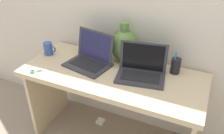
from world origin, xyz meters
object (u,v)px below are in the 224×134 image
coffee_mug (49,49)px  scissors (36,71)px  laptop_right (142,68)px  power_brick (100,121)px  green_vase (124,45)px  pen_cup (176,66)px  laptop_left (91,56)px

coffee_mug → scissors: (0.08, -0.27, -0.05)m
laptop_right → power_brick: laptop_right is taller
green_vase → scissors: green_vase is taller
laptop_right → coffee_mug: (-0.82, -0.01, -0.01)m
coffee_mug → pen_cup: size_ratio=0.67×
pen_cup → power_brick: (-0.61, -0.05, -0.75)m
laptop_left → laptop_right: laptop_left is taller
coffee_mug → power_brick: (0.42, 0.09, -0.75)m
laptop_left → scissors: laptop_left is taller
pen_cup → power_brick: bearing=-174.9°
pen_cup → green_vase: bearing=174.9°
green_vase → scissors: bearing=-139.4°
power_brick → laptop_right: bearing=-11.3°
green_vase → laptop_left: bearing=-140.7°
laptop_left → pen_cup: laptop_left is taller
coffee_mug → power_brick: coffee_mug is taller
pen_cup → laptop_left: bearing=-168.2°
laptop_right → green_vase: 0.28m
laptop_right → scissors: (-0.74, -0.28, -0.06)m
coffee_mug → power_brick: 0.86m
green_vase → power_brick: green_vase is taller
coffee_mug → laptop_right: bearing=0.9°
laptop_left → power_brick: size_ratio=5.39×
scissors → green_vase: bearing=40.6°
scissors → coffee_mug: bearing=107.0°
green_vase → coffee_mug: size_ratio=2.76×
laptop_left → pen_cup: (0.63, 0.13, -0.01)m
pen_cup → power_brick: pen_cup is taller
laptop_right → scissors: 0.79m
laptop_right → power_brick: size_ratio=5.42×
power_brick → scissors: bearing=-133.3°
green_vase → scissors: (-0.53, -0.45, -0.13)m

